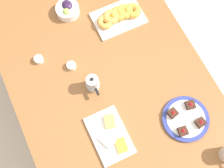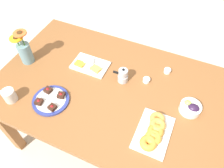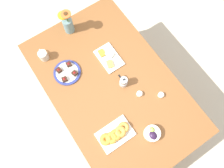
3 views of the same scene
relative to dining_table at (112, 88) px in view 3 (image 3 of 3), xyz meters
name	(u,v)px [view 3 (image 3 of 3)]	position (x,y,z in m)	size (l,w,h in m)	color
ground_plane	(112,105)	(0.00, 0.00, -0.65)	(6.00, 6.00, 0.00)	beige
dining_table	(112,88)	(0.00, 0.00, 0.00)	(1.60, 1.00, 0.74)	brown
coffee_mug	(43,55)	(0.55, 0.35, 0.13)	(0.11, 0.08, 0.09)	beige
grape_bowl	(152,134)	(-0.51, -0.03, 0.12)	(0.13, 0.13, 0.07)	white
cheese_platter	(109,58)	(0.23, -0.12, 0.10)	(0.26, 0.17, 0.03)	white
croissant_platter	(115,134)	(-0.36, 0.21, 0.11)	(0.19, 0.28, 0.05)	white
jam_cup_honey	(161,95)	(-0.30, -0.29, 0.10)	(0.05, 0.05, 0.03)	white
jam_cup_berry	(139,94)	(-0.19, -0.15, 0.10)	(0.05, 0.05, 0.03)	white
dessert_plate	(67,72)	(0.31, 0.26, 0.10)	(0.24, 0.24, 0.05)	navy
flower_vase	(68,24)	(0.67, 0.02, 0.18)	(0.12, 0.11, 0.27)	#6B939E
moka_pot	(123,82)	(-0.04, -0.09, 0.13)	(0.11, 0.07, 0.12)	#B7B7BC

